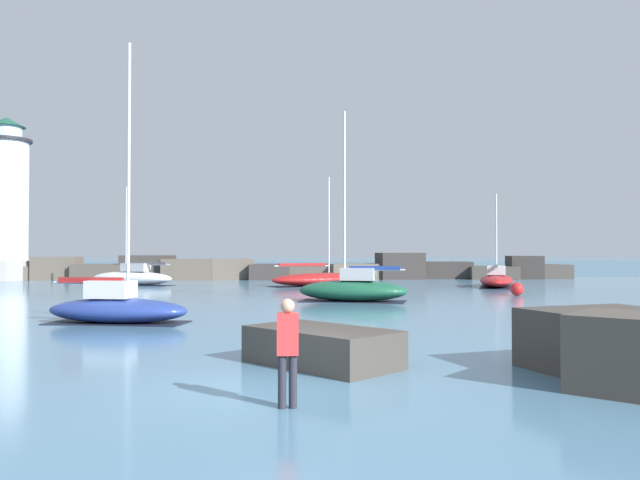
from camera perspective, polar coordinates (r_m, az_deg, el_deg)
The scene contains 12 objects.
ground_plane at distance 12.16m, azimuth -4.56°, elevation -13.40°, with size 600.00×600.00×0.00m, color teal.
open_sea_beyond at distance 119.98m, azimuth -4.16°, elevation -2.35°, with size 400.00×116.00×0.01m.
breakwater_jetty at distance 60.11m, azimuth -3.59°, elevation -2.69°, with size 57.62×6.44×2.53m.
lighthouse at distance 65.08m, azimuth -26.79°, elevation 2.59°, with size 5.27×5.27×15.20m.
foreground_rocks at distance 11.55m, azimuth -3.66°, elevation -10.94°, with size 19.25×9.08×1.44m.
sailboat_moored_2 at distance 48.36m, azimuth 15.84°, elevation -3.49°, with size 4.96×8.22×7.01m.
sailboat_moored_3 at distance 24.01m, azimuth -18.09°, elevation -5.82°, with size 5.57×3.03×10.26m.
sailboat_moored_4 at distance 51.12m, azimuth -16.79°, elevation -3.26°, with size 7.37×4.61×7.76m.
sailboat_moored_5 at distance 32.83m, azimuth 3.06°, elevation -4.47°, with size 6.20×3.88×10.05m.
sailboat_moored_7 at distance 47.65m, azimuth 0.15°, elevation -3.60°, with size 8.59×5.54×8.37m.
mooring_buoy_orange_near at distance 39.01m, azimuth 17.57°, elevation -4.30°, with size 0.78×0.78×0.98m.
person_on_rocks at distance 10.51m, azimuth -2.98°, elevation -9.67°, with size 0.36×0.24×1.81m.
Camera 1 is at (0.09, -11.88, 2.59)m, focal length 35.00 mm.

